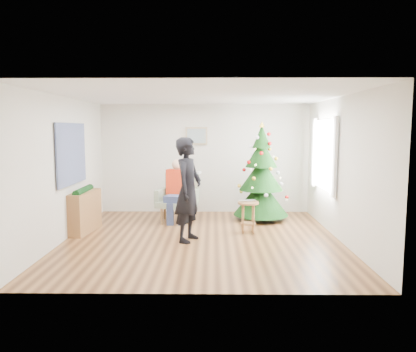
{
  "coord_description": "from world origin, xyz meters",
  "views": [
    {
      "loc": [
        0.2,
        -7.27,
        2.01
      ],
      "look_at": [
        0.1,
        0.6,
        1.1
      ],
      "focal_mm": 35.0,
      "sensor_mm": 36.0,
      "label": 1
    }
  ],
  "objects_px": {
    "stool": "(248,217)",
    "armchair": "(178,204)",
    "christmas_tree": "(261,176)",
    "standing_man": "(188,190)",
    "console": "(84,212)"
  },
  "relations": [
    {
      "from": "stool",
      "to": "armchair",
      "type": "height_order",
      "value": "armchair"
    },
    {
      "from": "armchair",
      "to": "standing_man",
      "type": "xyz_separation_m",
      "value": [
        0.32,
        -1.58,
        0.55
      ]
    },
    {
      "from": "stool",
      "to": "console",
      "type": "xyz_separation_m",
      "value": [
        -3.21,
        0.02,
        0.09
      ]
    },
    {
      "from": "stool",
      "to": "armchair",
      "type": "xyz_separation_m",
      "value": [
        -1.45,
        0.99,
        0.08
      ]
    },
    {
      "from": "stool",
      "to": "standing_man",
      "type": "bearing_deg",
      "value": -152.43
    },
    {
      "from": "christmas_tree",
      "to": "stool",
      "type": "xyz_separation_m",
      "value": [
        -0.38,
        -1.13,
        -0.67
      ]
    },
    {
      "from": "stool",
      "to": "armchair",
      "type": "relative_size",
      "value": 0.59
    },
    {
      "from": "christmas_tree",
      "to": "console",
      "type": "bearing_deg",
      "value": -162.8
    },
    {
      "from": "armchair",
      "to": "console",
      "type": "distance_m",
      "value": 2.01
    },
    {
      "from": "christmas_tree",
      "to": "armchair",
      "type": "distance_m",
      "value": 1.93
    },
    {
      "from": "armchair",
      "to": "standing_man",
      "type": "height_order",
      "value": "standing_man"
    },
    {
      "from": "christmas_tree",
      "to": "standing_man",
      "type": "height_order",
      "value": "christmas_tree"
    },
    {
      "from": "armchair",
      "to": "stool",
      "type": "bearing_deg",
      "value": -18.76
    },
    {
      "from": "christmas_tree",
      "to": "standing_man",
      "type": "bearing_deg",
      "value": -131.19
    },
    {
      "from": "standing_man",
      "to": "stool",
      "type": "bearing_deg",
      "value": -43.41
    }
  ]
}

